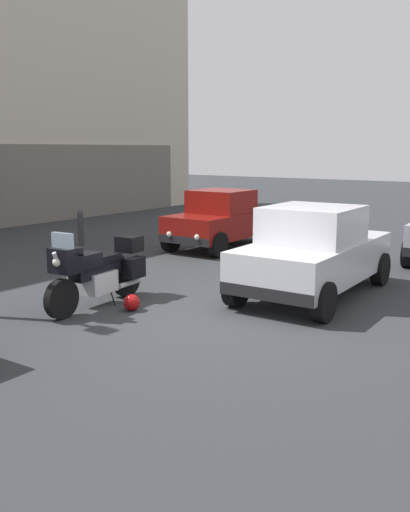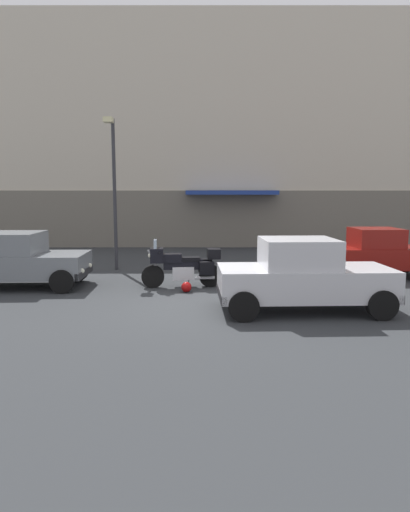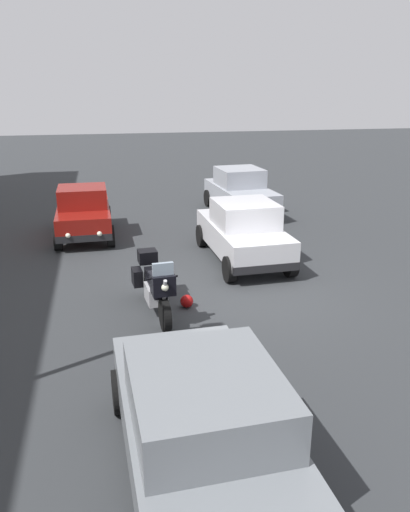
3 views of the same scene
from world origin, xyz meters
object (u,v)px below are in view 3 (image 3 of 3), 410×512
(helmet, at_px, (187,301))
(car_hatchback_near, at_px, (243,232))
(car_wagon_end, at_px, (240,192))
(car_sedan_far, at_px, (207,435))
(car_compact_side, at_px, (84,212))
(motorcycle, at_px, (156,285))

(helmet, height_order, car_hatchback_near, car_hatchback_near)
(car_wagon_end, bearing_deg, car_hatchback_near, -19.36)
(car_sedan_far, xyz_separation_m, car_wagon_end, (12.88, -3.94, 0.03))
(helmet, distance_m, car_sedan_far, 5.19)
(helmet, distance_m, car_wagon_end, 8.48)
(car_hatchback_near, xyz_separation_m, car_compact_side, (3.19, 4.21, -0.04))
(car_wagon_end, bearing_deg, motorcycle, -31.47)
(helmet, bearing_deg, car_wagon_end, -23.07)
(motorcycle, bearing_deg, car_hatchback_near, 131.58)
(motorcycle, height_order, car_wagon_end, car_wagon_end)
(car_sedan_far, height_order, car_compact_side, same)
(motorcycle, relative_size, helmet, 8.08)
(motorcycle, xyz_separation_m, helmet, (0.11, -0.66, -0.48))
(car_sedan_far, bearing_deg, motorcycle, -1.95)
(car_hatchback_near, relative_size, car_sedan_far, 0.85)
(car_hatchback_near, bearing_deg, car_wagon_end, -16.66)
(car_hatchback_near, bearing_deg, car_sedan_far, 159.35)
(car_sedan_far, relative_size, car_compact_side, 1.32)
(car_compact_side, bearing_deg, car_sedan_far, 7.37)
(car_hatchback_near, distance_m, car_wagon_end, 5.26)
(helmet, xyz_separation_m, car_wagon_end, (7.77, -3.31, 0.67))
(motorcycle, relative_size, car_hatchback_near, 0.58)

